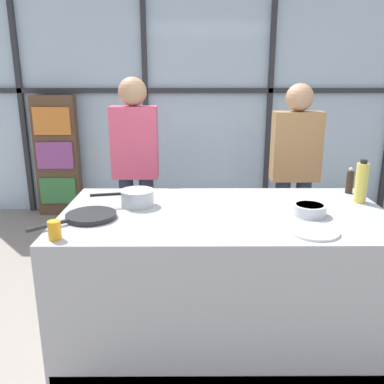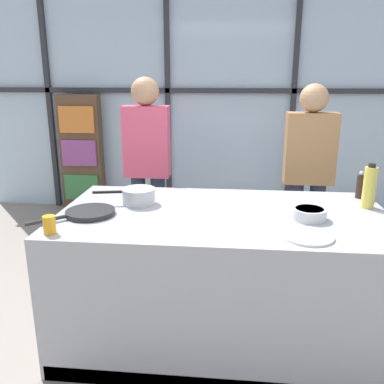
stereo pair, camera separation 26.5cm
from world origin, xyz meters
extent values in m
plane|color=gray|center=(0.00, 0.00, 0.00)|extent=(18.00, 18.00, 0.00)
cube|color=silver|center=(0.00, 2.73, 1.40)|extent=(6.40, 0.04, 2.80)
cube|color=#2D2D33|center=(0.00, 2.68, 1.54)|extent=(6.40, 0.06, 0.06)
cube|color=#2D2D33|center=(-2.30, 2.68, 1.40)|extent=(0.06, 0.06, 2.80)
cube|color=#2D2D33|center=(-0.77, 2.68, 1.40)|extent=(0.06, 0.06, 2.80)
cube|color=#2D2D33|center=(0.77, 2.68, 1.40)|extent=(0.06, 0.06, 2.80)
cube|color=brown|center=(-1.88, 2.55, 0.75)|extent=(0.53, 0.16, 1.49)
cube|color=#3D8447|center=(-1.88, 2.45, 0.33)|extent=(0.44, 0.03, 0.33)
cube|color=#994C93|center=(-1.88, 2.45, 0.78)|extent=(0.44, 0.03, 0.33)
cube|color=orange|center=(-1.88, 2.45, 1.19)|extent=(0.44, 0.03, 0.33)
cube|color=#A8AAB2|center=(0.00, 0.00, 0.44)|extent=(2.07, 1.09, 0.89)
cube|color=black|center=(-0.70, 0.00, 0.88)|extent=(0.52, 0.52, 0.01)
cube|color=black|center=(0.00, -0.53, 0.05)|extent=(2.03, 0.03, 0.10)
cylinder|color=#38383D|center=(-0.82, -0.12, 0.89)|extent=(0.13, 0.13, 0.01)
cylinder|color=#38383D|center=(-0.57, -0.12, 0.89)|extent=(0.13, 0.13, 0.01)
cylinder|color=#38383D|center=(-0.82, 0.12, 0.89)|extent=(0.13, 0.13, 0.01)
cylinder|color=#38383D|center=(-0.57, 0.12, 0.89)|extent=(0.13, 0.13, 0.01)
cylinder|color=#232838|center=(-0.61, 1.04, 0.43)|extent=(0.13, 0.13, 0.86)
cylinder|color=#232838|center=(-0.79, 1.04, 0.43)|extent=(0.13, 0.13, 0.86)
cube|color=#DB4C6B|center=(-0.70, 1.04, 1.16)|extent=(0.40, 0.18, 0.62)
sphere|color=tan|center=(-0.70, 1.04, 1.59)|extent=(0.24, 0.24, 0.24)
cylinder|color=#232838|center=(0.79, 1.04, 0.41)|extent=(0.13, 0.13, 0.83)
cylinder|color=#232838|center=(0.61, 1.04, 0.41)|extent=(0.13, 0.13, 0.83)
cube|color=#A37547|center=(0.70, 1.04, 1.13)|extent=(0.42, 0.19, 0.60)
sphere|color=tan|center=(0.70, 1.04, 1.54)|extent=(0.23, 0.23, 0.23)
cylinder|color=#232326|center=(-0.82, -0.12, 0.91)|extent=(0.30, 0.30, 0.03)
cylinder|color=#B26B2D|center=(-0.82, -0.12, 0.92)|extent=(0.24, 0.24, 0.01)
cylinder|color=#232326|center=(-1.02, -0.31, 0.91)|extent=(0.19, 0.18, 0.02)
cylinder|color=silver|center=(-0.57, 0.12, 0.94)|extent=(0.22, 0.22, 0.11)
cylinder|color=silver|center=(-0.57, 0.12, 0.99)|extent=(0.22, 0.22, 0.01)
cylinder|color=black|center=(-0.77, 0.08, 0.98)|extent=(0.19, 0.06, 0.02)
cylinder|color=white|center=(0.46, -0.37, 0.90)|extent=(0.27, 0.27, 0.01)
cylinder|color=silver|center=(0.52, -0.07, 0.92)|extent=(0.20, 0.20, 0.07)
cylinder|color=#4C4C51|center=(0.52, -0.07, 0.95)|extent=(0.17, 0.17, 0.01)
cylinder|color=#E0CC4C|center=(0.94, 0.19, 1.02)|extent=(0.08, 0.08, 0.27)
cylinder|color=black|center=(0.94, 0.19, 1.17)|extent=(0.05, 0.05, 0.02)
cylinder|color=#332319|center=(0.95, 0.41, 0.97)|extent=(0.05, 0.05, 0.16)
sphere|color=#B2B2B7|center=(0.95, 0.41, 1.07)|extent=(0.03, 0.03, 0.03)
cylinder|color=orange|center=(-0.94, -0.45, 0.94)|extent=(0.07, 0.07, 0.10)
camera|label=1|loc=(-0.22, -2.45, 1.73)|focal=38.00mm
camera|label=2|loc=(0.04, -2.43, 1.73)|focal=38.00mm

